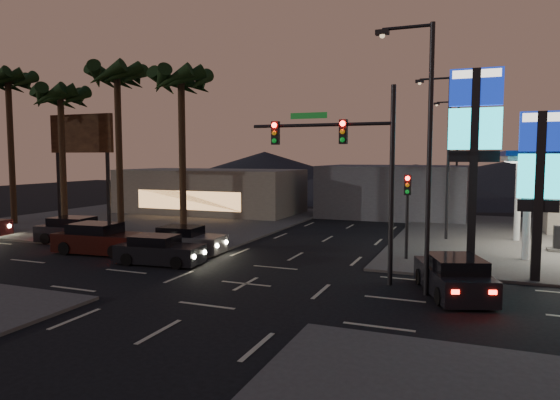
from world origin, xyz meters
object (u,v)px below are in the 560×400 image
at_px(car_lane_b_front, 185,241).
at_px(car_lane_a_front, 159,251).
at_px(pylon_sign_tall, 475,129).
at_px(car_lane_b_mid, 76,231).
at_px(traffic_signal_mast, 349,156).
at_px(pylon_sign_short, 540,170).
at_px(car_lane_a_mid, 100,239).
at_px(suv_station, 454,277).

bearing_deg(car_lane_b_front, car_lane_a_front, -82.28).
height_order(pylon_sign_tall, car_lane_b_mid, pylon_sign_tall).
bearing_deg(traffic_signal_mast, pylon_sign_tall, 36.52).
height_order(pylon_sign_short, car_lane_b_front, pylon_sign_short).
distance_m(pylon_sign_tall, car_lane_b_front, 15.57).
bearing_deg(car_lane_a_mid, car_lane_b_front, 24.00).
xyz_separation_m(pylon_sign_tall, suv_station, (-0.54, -4.13, -5.70)).
height_order(pylon_sign_tall, pylon_sign_short, pylon_sign_tall).
distance_m(car_lane_b_mid, suv_station, 22.00).
xyz_separation_m(pylon_sign_short, suv_station, (-3.04, -3.13, -3.96)).
height_order(pylon_sign_tall, car_lane_b_front, pylon_sign_tall).
xyz_separation_m(car_lane_b_front, car_lane_b_mid, (-7.78, 0.26, 0.06)).
relative_size(car_lane_a_front, car_lane_b_front, 0.98).
height_order(car_lane_b_front, suv_station, suv_station).
relative_size(pylon_sign_short, car_lane_b_front, 1.57).
xyz_separation_m(traffic_signal_mast, car_lane_a_mid, (-13.85, 0.98, -4.47)).
bearing_deg(car_lane_a_mid, suv_station, -5.06).
bearing_deg(car_lane_a_front, pylon_sign_short, 8.85).
bearing_deg(car_lane_a_front, pylon_sign_tall, 14.28).
bearing_deg(pylon_sign_short, traffic_signal_mast, -160.87).
bearing_deg(pylon_sign_tall, car_lane_a_mid, -172.26).
distance_m(pylon_sign_tall, traffic_signal_mast, 6.02).
relative_size(car_lane_b_mid, suv_station, 1.01).
height_order(car_lane_b_mid, suv_station, car_lane_b_mid).
xyz_separation_m(pylon_sign_tall, traffic_signal_mast, (-4.74, -3.51, -1.17)).
relative_size(traffic_signal_mast, car_lane_b_mid, 1.63).
distance_m(traffic_signal_mast, car_lane_b_front, 11.10).
bearing_deg(car_lane_a_front, car_lane_b_mid, 158.90).
height_order(car_lane_a_front, car_lane_a_mid, car_lane_a_mid).
bearing_deg(car_lane_b_mid, traffic_signal_mast, -10.00).
bearing_deg(car_lane_a_mid, pylon_sign_short, 4.14).
distance_m(car_lane_a_front, suv_station, 13.53).
relative_size(pylon_sign_tall, car_lane_b_mid, 1.83).
distance_m(pylon_sign_short, traffic_signal_mast, 7.69).
height_order(car_lane_a_front, car_lane_b_mid, car_lane_b_mid).
xyz_separation_m(pylon_sign_short, car_lane_a_front, (-16.56, -2.58, -4.01)).
xyz_separation_m(pylon_sign_short, car_lane_a_mid, (-21.10, -1.53, -3.90)).
bearing_deg(car_lane_b_mid, car_lane_a_mid, -30.00).
xyz_separation_m(pylon_sign_tall, car_lane_a_front, (-14.06, -3.58, -5.75)).
relative_size(car_lane_a_mid, car_lane_b_front, 1.14).
xyz_separation_m(traffic_signal_mast, suv_station, (4.20, -0.61, -4.53)).
distance_m(car_lane_a_front, car_lane_a_mid, 4.65).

